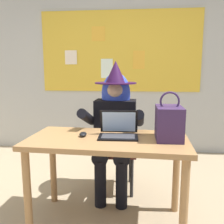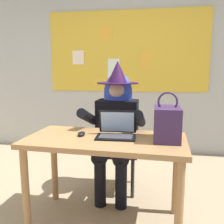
% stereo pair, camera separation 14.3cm
% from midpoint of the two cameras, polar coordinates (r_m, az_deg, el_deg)
% --- Properties ---
extents(wall_back_bulletin, '(5.92, 2.14, 2.83)m').
position_cam_midpoint_polar(wall_back_bulletin, '(3.87, 4.57, 11.89)').
color(wall_back_bulletin, '#B2B2AD').
rests_on(wall_back_bulletin, ground).
extents(desk_main, '(1.31, 0.69, 0.74)m').
position_cam_midpoint_polar(desk_main, '(2.03, 0.50, -8.92)').
color(desk_main, '#A37547').
rests_on(desk_main, ground).
extents(chair_at_desk, '(0.45, 0.45, 0.90)m').
position_cam_midpoint_polar(chair_at_desk, '(2.71, 2.83, -6.90)').
color(chair_at_desk, '#4C1E19').
rests_on(chair_at_desk, ground).
extents(person_costumed, '(0.60, 0.68, 1.37)m').
position_cam_midpoint_polar(person_costumed, '(2.52, 2.65, -1.74)').
color(person_costumed, black).
rests_on(person_costumed, ground).
extents(laptop, '(0.32, 0.25, 0.21)m').
position_cam_midpoint_polar(laptop, '(2.03, 3.07, -4.40)').
color(laptop, black).
rests_on(laptop, desk_main).
extents(computer_mouse, '(0.07, 0.11, 0.03)m').
position_cam_midpoint_polar(computer_mouse, '(2.07, -5.11, -5.03)').
color(computer_mouse, black).
rests_on(computer_mouse, desk_main).
extents(handbag, '(0.20, 0.30, 0.38)m').
position_cam_midpoint_polar(handbag, '(1.97, 14.59, -2.51)').
color(handbag, '#38234C').
rests_on(handbag, desk_main).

